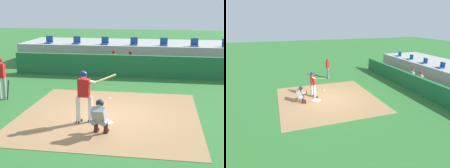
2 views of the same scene
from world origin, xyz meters
TOP-DOWN VIEW (x-y plane):
  - ground_plane at (0.00, 0.00)m, footprint 80.00×80.00m
  - dirt_infield at (0.00, 0.00)m, footprint 6.40×6.40m
  - home_plate at (0.00, -0.80)m, footprint 0.62×0.62m
  - batter_at_plate at (-0.67, -0.85)m, footprint 1.27×0.84m
  - catcher_crouched at (0.01, -1.75)m, footprint 0.51×1.88m
  - on_deck_batter at (-4.81, 1.34)m, footprint 0.58×0.23m
  - dugout_wall at (0.00, 6.50)m, footprint 13.00×0.30m
  - dugout_bench at (0.00, 7.50)m, footprint 11.80×0.44m
  - dugout_player_0 at (-0.98, 7.34)m, footprint 0.49×0.70m
  - dugout_player_1 at (-0.01, 7.34)m, footprint 0.49×0.70m
  - stadium_seat_0 at (-5.57, 9.38)m, footprint 0.46×0.46m
  - stadium_seat_1 at (-3.71, 9.38)m, footprint 0.46×0.46m
  - stadium_seat_2 at (-1.86, 9.38)m, footprint 0.46×0.46m
  - stadium_seat_3 at (0.00, 9.38)m, footprint 0.46×0.46m

SIDE VIEW (x-z plane):
  - ground_plane at x=0.00m, z-range 0.00..0.00m
  - dirt_infield at x=0.00m, z-range 0.00..0.01m
  - home_plate at x=0.00m, z-range 0.01..0.04m
  - dugout_bench at x=0.00m, z-range 0.00..0.45m
  - dugout_wall at x=0.00m, z-range 0.00..1.20m
  - catcher_crouched at x=0.01m, z-range 0.05..1.17m
  - dugout_player_0 at x=-0.98m, z-range 0.02..1.32m
  - dugout_player_1 at x=-0.01m, z-range 0.02..1.32m
  - on_deck_batter at x=-4.81m, z-range 0.13..1.91m
  - batter_at_plate at x=-0.67m, z-range 0.13..1.94m
  - stadium_seat_0 at x=-5.57m, z-range 1.29..1.77m
  - stadium_seat_1 at x=-3.71m, z-range 1.29..1.77m
  - stadium_seat_2 at x=-1.86m, z-range 1.29..1.77m
  - stadium_seat_3 at x=0.00m, z-range 1.29..1.77m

